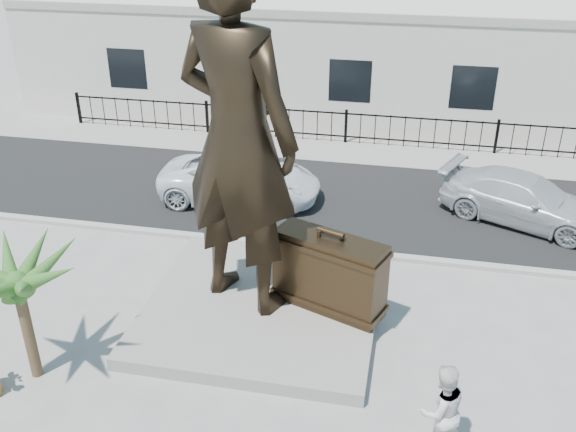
% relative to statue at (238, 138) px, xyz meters
% --- Properties ---
extents(ground, '(100.00, 100.00, 0.00)m').
position_rel_statue_xyz_m(ground, '(0.98, -1.64, -4.18)').
color(ground, '#9E9991').
rests_on(ground, ground).
extents(street, '(40.00, 7.00, 0.01)m').
position_rel_statue_xyz_m(street, '(0.98, 6.36, -4.17)').
color(street, black).
rests_on(street, ground).
extents(curb, '(40.00, 0.25, 0.12)m').
position_rel_statue_xyz_m(curb, '(0.98, 2.86, -4.12)').
color(curb, '#A5A399').
rests_on(curb, ground).
extents(far_sidewalk, '(40.00, 2.50, 0.02)m').
position_rel_statue_xyz_m(far_sidewalk, '(0.98, 10.36, -4.17)').
color(far_sidewalk, '#9E9991').
rests_on(far_sidewalk, ground).
extents(plinth, '(5.20, 5.20, 0.30)m').
position_rel_statue_xyz_m(plinth, '(0.48, -0.14, -4.03)').
color(plinth, gray).
rests_on(plinth, ground).
extents(fence, '(22.00, 0.10, 1.20)m').
position_rel_statue_xyz_m(fence, '(0.98, 11.16, -3.58)').
color(fence, black).
rests_on(fence, ground).
extents(building, '(28.00, 7.00, 4.40)m').
position_rel_statue_xyz_m(building, '(0.98, 15.36, -1.98)').
color(building, silver).
rests_on(building, ground).
extents(statue, '(3.31, 2.76, 7.75)m').
position_rel_statue_xyz_m(statue, '(0.00, 0.00, 0.00)').
color(statue, black).
rests_on(statue, plinth).
extents(suitcase, '(2.62, 1.64, 1.76)m').
position_rel_statue_xyz_m(suitcase, '(1.98, -0.01, -2.99)').
color(suitcase, '#322415').
rests_on(suitcase, plinth).
extents(tourist, '(1.09, 1.00, 1.79)m').
position_rel_statue_xyz_m(tourist, '(4.41, -3.44, -3.28)').
color(tourist, silver).
rests_on(tourist, ground).
extents(car_white, '(5.07, 2.57, 1.37)m').
position_rel_statue_xyz_m(car_white, '(-1.59, 5.52, -3.48)').
color(car_white, white).
rests_on(car_white, street).
extents(car_silver, '(5.16, 3.70, 1.39)m').
position_rel_statue_xyz_m(car_silver, '(6.82, 5.79, -3.47)').
color(car_silver, silver).
rests_on(car_silver, street).
extents(worker, '(1.35, 1.23, 1.83)m').
position_rel_statue_xyz_m(worker, '(-3.54, 10.28, -3.24)').
color(worker, orange).
rests_on(worker, far_sidewalk).
extents(palm_tree, '(1.80, 1.80, 3.20)m').
position_rel_statue_xyz_m(palm_tree, '(-3.46, -3.11, -4.18)').
color(palm_tree, '#315D22').
rests_on(palm_tree, ground).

